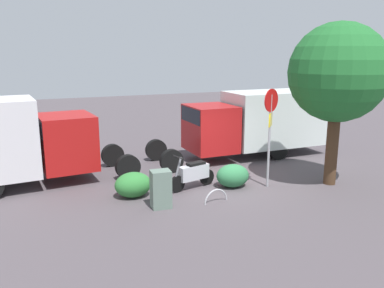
% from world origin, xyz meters
% --- Properties ---
extents(ground_plane, '(60.00, 60.00, 0.00)m').
position_xyz_m(ground_plane, '(0.00, 0.00, 0.00)').
color(ground_plane, '#4E464B').
extents(box_truck_near, '(7.89, 2.25, 2.82)m').
position_xyz_m(box_truck_near, '(-3.12, -2.92, 1.58)').
color(box_truck_near, black).
rests_on(box_truck_near, ground).
extents(box_truck_far, '(7.47, 2.68, 3.01)m').
position_xyz_m(box_truck_far, '(6.92, -2.54, 1.64)').
color(box_truck_far, black).
rests_on(box_truck_far, ground).
extents(motorcycle, '(1.78, 0.70, 1.20)m').
position_xyz_m(motorcycle, '(1.14, -0.01, 0.52)').
color(motorcycle, black).
rests_on(motorcycle, ground).
extents(stop_sign, '(0.71, 0.33, 3.33)m').
position_xyz_m(stop_sign, '(-1.25, 0.84, 2.22)').
color(stop_sign, '#9E9EA3').
rests_on(stop_sign, ground).
extents(street_tree, '(3.28, 3.28, 5.47)m').
position_xyz_m(street_tree, '(-3.42, 1.44, 3.80)').
color(street_tree, '#47301E').
rests_on(street_tree, ground).
extents(utility_cabinet, '(0.60, 0.49, 1.13)m').
position_xyz_m(utility_cabinet, '(2.70, 1.17, 0.57)').
color(utility_cabinet, slate).
rests_on(utility_cabinet, ground).
extents(bike_rack_hoop, '(0.85, 0.18, 0.85)m').
position_xyz_m(bike_rack_hoop, '(1.02, 1.45, 0.00)').
color(bike_rack_hoop, '#B7B7BC').
rests_on(bike_rack_hoop, ground).
extents(shrub_near_sign, '(1.16, 0.95, 0.79)m').
position_xyz_m(shrub_near_sign, '(3.21, -0.03, 0.40)').
color(shrub_near_sign, '#317C36').
rests_on(shrub_near_sign, ground).
extents(shrub_mid_verge, '(1.14, 0.93, 0.78)m').
position_xyz_m(shrub_mid_verge, '(-0.15, 0.37, 0.39)').
color(shrub_mid_verge, '#2F7445').
rests_on(shrub_mid_verge, ground).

